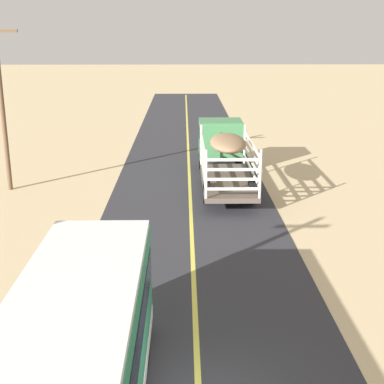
# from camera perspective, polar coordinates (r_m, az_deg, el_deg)

# --- Properties ---
(livestock_truck) EXTENTS (2.53, 9.70, 3.02)m
(livestock_truck) POSITION_cam_1_polar(r_m,az_deg,el_deg) (29.81, 3.31, 4.80)
(livestock_truck) COLOR #3F7F4C
(livestock_truck) RESTS_ON road_surface
(power_pole_mid) EXTENTS (2.20, 0.24, 8.56)m
(power_pole_mid) POSITION_cam_1_polar(r_m,az_deg,el_deg) (28.75, -19.57, 9.04)
(power_pole_mid) COLOR brown
(power_pole_mid) RESTS_ON ground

